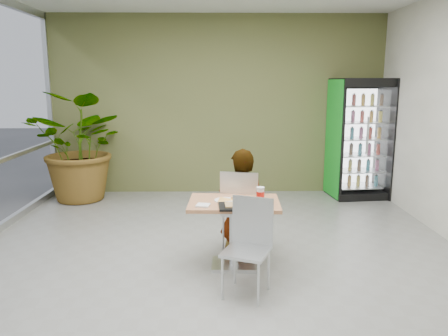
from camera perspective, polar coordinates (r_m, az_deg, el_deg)
The scene contains 12 objects.
ground at distance 4.89m, azimuth -0.92°, elevation -13.26°, with size 7.00×7.00×0.00m, color gray.
room_envelope at distance 4.47m, azimuth -0.98°, elevation 5.75°, with size 6.00×7.00×3.20m, color silver, non-canonical shape.
dining_table at distance 4.81m, azimuth 1.31°, elevation -6.83°, with size 1.01×0.72×0.75m.
chair_far at distance 5.21m, azimuth 2.14°, elevation -4.81°, with size 0.53×0.53×1.00m.
chair_near at distance 4.27m, azimuth 3.35°, elevation -9.10°, with size 0.54×0.54×0.93m.
seated_woman at distance 5.30m, azimuth 2.35°, elevation -5.78°, with size 0.57×0.37×1.56m, color black.
pizza_plate at distance 4.76m, azimuth 0.11°, elevation -4.11°, with size 0.32×0.26×0.03m.
soda_cup at distance 4.74m, azimuth 4.77°, elevation -3.48°, with size 0.09×0.09×0.16m.
napkin_stack at distance 4.57m, azimuth -2.76°, elevation -4.88°, with size 0.13×0.13×0.02m, color silver.
cafeteria_tray at distance 4.52m, azimuth 1.91°, elevation -5.04°, with size 0.41×0.30×0.02m, color black.
beverage_fridge at distance 8.03m, azimuth 17.30°, elevation 3.68°, with size 1.03×0.83×2.08m.
potted_plant at distance 7.83m, azimuth -17.95°, elevation 2.69°, with size 1.69×1.46×1.88m, color #356628.
Camera 1 is at (0.01, -4.45, 2.03)m, focal length 35.00 mm.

